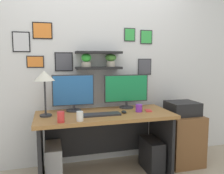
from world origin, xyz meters
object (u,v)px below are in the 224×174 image
object	(u,v)px
keyboard	(101,114)
coffee_mug	(139,108)
monitor_left	(73,92)
printer	(182,108)
desk	(104,129)
computer_mouse	(124,112)
drawer_cabinet	(181,139)
cell_phone	(148,110)
computer_tower_left	(54,162)
water_cup	(61,117)
monitor_right	(126,90)
desk_lamp	(44,79)
pen_cup	(80,116)
computer_tower_right	(151,155)

from	to	relation	value
keyboard	coffee_mug	bearing A→B (deg)	6.20
monitor_left	printer	size ratio (longest dim) A/B	1.31
desk	computer_mouse	size ratio (longest dim) A/B	17.52
drawer_cabinet	cell_phone	bearing A→B (deg)	-172.39
computer_tower_left	printer	bearing A→B (deg)	-0.12
keyboard	water_cup	bearing A→B (deg)	-159.01
monitor_right	drawer_cabinet	distance (m)	0.99
monitor_left	printer	xyz separation A→B (m)	(1.39, -0.17, -0.24)
computer_tower_left	desk_lamp	bearing A→B (deg)	-164.44
cell_phone	printer	xyz separation A→B (m)	(0.51, 0.07, -0.02)
monitor_right	water_cup	size ratio (longest dim) A/B	5.27
keyboard	cell_phone	distance (m)	0.61
printer	desk	bearing A→B (deg)	179.64
pen_cup	computer_tower_right	world-z (taller)	pen_cup
keyboard	computer_tower_left	distance (m)	0.78
printer	water_cup	bearing A→B (deg)	-169.05
keyboard	cell_phone	bearing A→B (deg)	5.93
computer_tower_left	computer_tower_right	distance (m)	1.18
desk	computer_tower_left	world-z (taller)	desk
drawer_cabinet	computer_tower_right	size ratio (longest dim) A/B	1.63
cell_phone	drawer_cabinet	bearing A→B (deg)	20.43
monitor_left	pen_cup	size ratio (longest dim) A/B	4.99
computer_tower_left	pen_cup	bearing A→B (deg)	-49.22
desk	computer_tower_right	size ratio (longest dim) A/B	3.94
monitor_left	desk_lamp	size ratio (longest dim) A/B	0.99
desk_lamp	water_cup	xyz separation A→B (m)	(0.15, -0.29, -0.36)
monitor_left	monitor_right	size ratio (longest dim) A/B	0.86
keyboard	computer_mouse	xyz separation A→B (m)	(0.28, 0.03, 0.01)
coffee_mug	computer_tower_left	world-z (taller)	coffee_mug
printer	computer_tower_right	size ratio (longest dim) A/B	0.95
water_cup	drawer_cabinet	xyz separation A→B (m)	(1.57, 0.30, -0.48)
desk	computer_tower_left	distance (m)	0.68
computer_mouse	keyboard	bearing A→B (deg)	-174.06
drawer_cabinet	computer_tower_left	bearing A→B (deg)	179.88
keyboard	water_cup	size ratio (longest dim) A/B	4.00
monitor_right	cell_phone	xyz separation A→B (m)	(0.20, -0.24, -0.23)
keyboard	pen_cup	distance (m)	0.32
pen_cup	computer_tower_left	size ratio (longest dim) A/B	0.25
monitor_right	water_cup	bearing A→B (deg)	-150.89
monitor_right	computer_tower_left	size ratio (longest dim) A/B	1.43
desk	coffee_mug	world-z (taller)	coffee_mug
desk	printer	bearing A→B (deg)	-0.36
monitor_left	drawer_cabinet	size ratio (longest dim) A/B	0.76
drawer_cabinet	computer_tower_left	distance (m)	1.65
water_cup	monitor_left	bearing A→B (deg)	69.62
pen_cup	monitor_left	bearing A→B (deg)	91.51
computer_mouse	desk_lamp	size ratio (longest dim) A/B	0.18
computer_tower_right	computer_tower_left	bearing A→B (deg)	175.37
desk	water_cup	size ratio (longest dim) A/B	14.34
desk	keyboard	size ratio (longest dim) A/B	3.58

